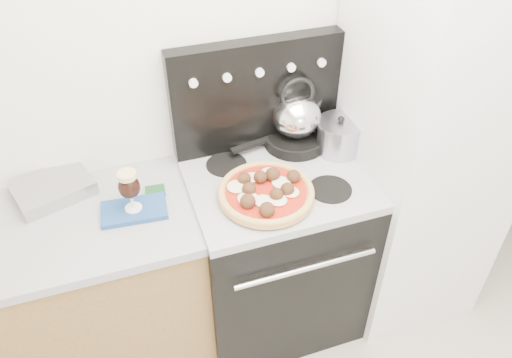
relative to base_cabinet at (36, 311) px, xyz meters
name	(u,v)px	position (x,y,z in m)	size (l,w,h in m)	color
room_shell	(373,291)	(1.02, -0.91, 0.82)	(3.52, 3.01, 2.52)	#B7B0A4
base_cabinet	(36,311)	(0.00, 0.00, 0.00)	(1.45, 0.60, 0.86)	olive
countertop	(3,240)	(0.00, 0.00, 0.45)	(1.48, 0.63, 0.04)	#A3A3A5
stove_body	(274,253)	(1.10, -0.02, 0.01)	(0.76, 0.65, 0.88)	black
cooktop	(277,180)	(1.10, -0.02, 0.47)	(0.76, 0.65, 0.04)	#ADADB2
backguard	(256,95)	(1.10, 0.25, 0.74)	(0.76, 0.08, 0.50)	black
fridge	(423,144)	(1.80, -0.05, 0.52)	(0.64, 0.68, 1.90)	silver
foil_sheet	(53,189)	(0.20, 0.19, 0.50)	(0.30, 0.22, 0.06)	silver
oven_mitt	(134,210)	(0.50, -0.03, 0.48)	(0.26, 0.15, 0.02)	navy
beer_glass	(130,191)	(0.50, -0.03, 0.58)	(0.09, 0.09, 0.18)	black
pizza_pan	(266,197)	(1.02, -0.14, 0.50)	(0.35, 0.35, 0.01)	black
pizza	(266,191)	(1.02, -0.14, 0.53)	(0.39, 0.39, 0.06)	#E6C149
skillet	(295,139)	(1.27, 0.18, 0.52)	(0.28, 0.28, 0.05)	black
tea_kettle	(297,112)	(1.27, 0.18, 0.66)	(0.22, 0.22, 0.24)	white
stock_pot	(339,137)	(1.43, 0.07, 0.56)	(0.20, 0.20, 0.14)	#AEADBF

